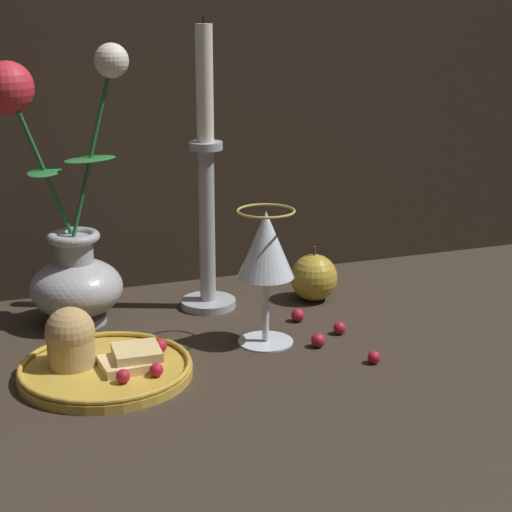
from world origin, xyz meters
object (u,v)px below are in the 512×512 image
candlestick (206,197)px  apple_beside_vase (314,277)px  wine_glass (267,251)px  plate_with_pastries (97,359)px  vase (67,242)px

candlestick → apple_beside_vase: candlestick is taller
wine_glass → candlestick: (-0.03, 0.15, 0.04)m
wine_glass → candlestick: 0.16m
plate_with_pastries → wine_glass: bearing=5.5°
vase → plate_with_pastries: 0.19m
vase → wine_glass: bearing=-36.0°
plate_with_pastries → apple_beside_vase: 0.35m
vase → wine_glass: vase is taller
wine_glass → apple_beside_vase: size_ratio=2.15×
candlestick → vase: bearing=179.1°
plate_with_pastries → vase: bearing=90.8°
vase → candlestick: (0.18, -0.00, 0.04)m
candlestick → plate_with_pastries: bearing=-136.5°
wine_glass → apple_beside_vase: wine_glass is taller
vase → apple_beside_vase: size_ratio=4.54×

